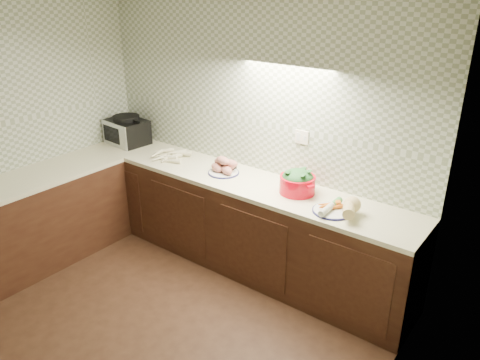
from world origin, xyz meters
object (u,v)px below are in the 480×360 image
Objects in this scene: sweet_potato_plate at (224,167)px; veg_plate at (342,207)px; onion_bowl at (230,166)px; dutch_oven at (297,182)px; toaster_oven at (127,131)px; parsnip_pile at (165,156)px.

veg_plate is (1.26, -0.07, -0.01)m from sweet_potato_plate.
onion_bowl is 0.32× the size of veg_plate.
onion_bowl is at bearing 97.85° from sweet_potato_plate.
veg_plate is at bearing -3.34° from sweet_potato_plate.
veg_plate reaches higher than onion_bowl.
sweet_potato_plate is 2.29× the size of onion_bowl.
sweet_potato_plate is 0.12m from onion_bowl.
dutch_oven is 0.49m from veg_plate.
veg_plate is (0.48, -0.11, -0.05)m from dutch_oven.
dutch_oven is at bearing 167.24° from veg_plate.
toaster_oven is at bearing 178.85° from sweet_potato_plate.
parsnip_pile is (0.69, -0.10, -0.11)m from toaster_oven.
onion_bowl is 0.33× the size of dutch_oven.
parsnip_pile is at bearing 179.85° from veg_plate.
sweet_potato_plate is (1.42, -0.03, -0.09)m from toaster_oven.
parsnip_pile is 0.73m from onion_bowl.
toaster_oven is at bearing -176.56° from onion_bowl.
veg_plate is (1.99, -0.01, 0.02)m from parsnip_pile.
sweet_potato_plate reaches higher than onion_bowl.
parsnip_pile is at bearing -174.60° from sweet_potato_plate.
toaster_oven reaches higher than dutch_oven.
sweet_potato_plate is 1.27m from veg_plate.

